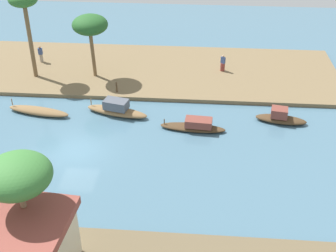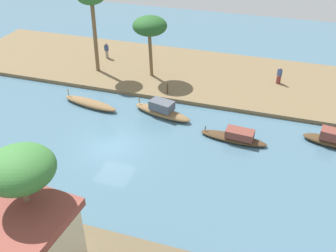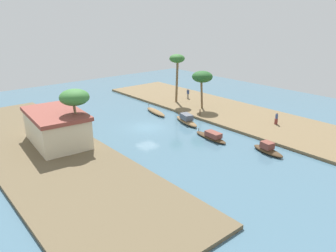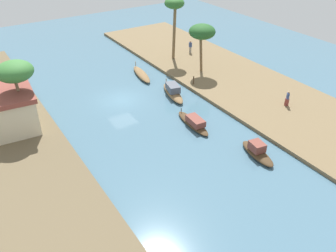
% 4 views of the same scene
% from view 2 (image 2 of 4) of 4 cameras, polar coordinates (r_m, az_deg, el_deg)
% --- Properties ---
extents(river_water, '(67.02, 67.02, 0.00)m').
position_cam_2_polar(river_water, '(27.12, -8.29, -3.02)').
color(river_water, '#476B7F').
rests_on(river_water, ground).
extents(riverbank_left, '(41.42, 11.07, 0.33)m').
position_cam_2_polar(riverbank_left, '(37.33, -0.06, 8.27)').
color(riverbank_left, brown).
rests_on(riverbank_left, ground).
extents(sampan_downstream_large, '(5.15, 1.97, 1.02)m').
position_cam_2_polar(sampan_downstream_large, '(32.08, -11.47, 3.32)').
color(sampan_downstream_large, brown).
rests_on(sampan_downstream_large, river_water).
extents(sampan_foreground, '(4.86, 1.50, 0.95)m').
position_cam_2_polar(sampan_foreground, '(27.62, 10.00, -1.56)').
color(sampan_foreground, '#47331E').
rests_on(sampan_foreground, river_water).
extents(sampan_upstream_small, '(3.91, 1.79, 1.16)m').
position_cam_2_polar(sampan_upstream_small, '(29.16, 22.96, -1.84)').
color(sampan_upstream_small, '#47331E').
rests_on(sampan_upstream_small, river_water).
extents(sampan_with_red_awning, '(5.09, 2.34, 1.25)m').
position_cam_2_polar(sampan_with_red_awning, '(30.07, -0.89, 2.35)').
color(sampan_with_red_awning, brown).
rests_on(sampan_with_red_awning, river_water).
extents(person_on_near_bank, '(0.56, 0.56, 1.53)m').
position_cam_2_polar(person_on_near_bank, '(35.64, 16.15, 7.02)').
color(person_on_near_bank, brown).
rests_on(person_on_near_bank, riverbank_left).
extents(person_by_mooring, '(0.40, 0.33, 1.58)m').
position_cam_2_polar(person_by_mooring, '(39.91, -9.09, 10.93)').
color(person_by_mooring, gray).
rests_on(person_by_mooring, riverbank_left).
extents(mooring_post, '(0.14, 0.14, 0.89)m').
position_cam_2_polar(mooring_post, '(32.60, -0.09, 5.58)').
color(mooring_post, '#4C3823').
rests_on(mooring_post, riverbank_left).
extents(palm_tree_left_near, '(3.00, 3.00, 5.57)m').
position_cam_2_polar(palm_tree_left_near, '(34.12, -2.71, 14.54)').
color(palm_tree_left_near, brown).
rests_on(palm_tree_left_near, riverbank_left).
extents(palm_tree_left_far, '(2.39, 2.39, 7.50)m').
position_cam_2_polar(palm_tree_left_far, '(35.48, -11.34, 17.75)').
color(palm_tree_left_far, brown).
rests_on(palm_tree_left_far, riverbank_left).
extents(palm_tree_right_tall, '(3.05, 3.05, 6.12)m').
position_cam_2_polar(palm_tree_right_tall, '(17.28, -21.13, -6.08)').
color(palm_tree_right_tall, '#7F6647').
rests_on(palm_tree_right_tall, riverbank_right).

